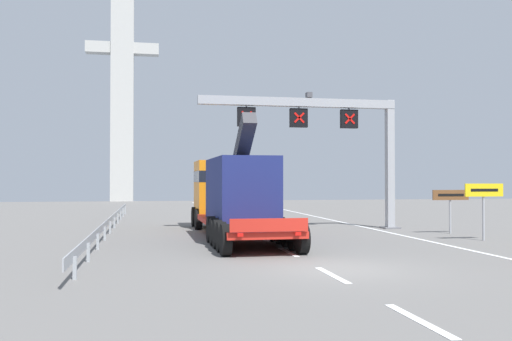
{
  "coord_description": "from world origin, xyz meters",
  "views": [
    {
      "loc": [
        -5.38,
        -15.55,
        2.58
      ],
      "look_at": [
        -0.58,
        9.89,
        3.05
      ],
      "focal_mm": 39.09,
      "sensor_mm": 36.0,
      "label": 1
    }
  ],
  "objects_px": {
    "overhead_lane_gantry": "(326,125)",
    "tourist_info_sign_brown": "(451,199)",
    "heavy_haul_truck_red": "(232,193)",
    "bridge_pylon_distant": "(122,75)",
    "exit_sign_yellow": "(484,196)"
  },
  "relations": [
    {
      "from": "exit_sign_yellow",
      "to": "heavy_haul_truck_red",
      "type": "bearing_deg",
      "value": 156.04
    },
    {
      "from": "exit_sign_yellow",
      "to": "tourist_info_sign_brown",
      "type": "distance_m",
      "value": 3.16
    },
    {
      "from": "overhead_lane_gantry",
      "to": "tourist_info_sign_brown",
      "type": "bearing_deg",
      "value": -32.96
    },
    {
      "from": "bridge_pylon_distant",
      "to": "exit_sign_yellow",
      "type": "bearing_deg",
      "value": -70.63
    },
    {
      "from": "exit_sign_yellow",
      "to": "tourist_info_sign_brown",
      "type": "height_order",
      "value": "exit_sign_yellow"
    },
    {
      "from": "overhead_lane_gantry",
      "to": "heavy_haul_truck_red",
      "type": "bearing_deg",
      "value": -160.06
    },
    {
      "from": "heavy_haul_truck_red",
      "to": "exit_sign_yellow",
      "type": "distance_m",
      "value": 11.26
    },
    {
      "from": "heavy_haul_truck_red",
      "to": "bridge_pylon_distant",
      "type": "height_order",
      "value": "bridge_pylon_distant"
    },
    {
      "from": "overhead_lane_gantry",
      "to": "tourist_info_sign_brown",
      "type": "relative_size",
      "value": 5.09
    },
    {
      "from": "heavy_haul_truck_red",
      "to": "bridge_pylon_distant",
      "type": "distance_m",
      "value": 48.27
    },
    {
      "from": "bridge_pylon_distant",
      "to": "tourist_info_sign_brown",
      "type": "bearing_deg",
      "value": -69.17
    },
    {
      "from": "tourist_info_sign_brown",
      "to": "bridge_pylon_distant",
      "type": "xyz_separation_m",
      "value": [
        -17.9,
        47.05,
        14.24
      ]
    },
    {
      "from": "tourist_info_sign_brown",
      "to": "bridge_pylon_distant",
      "type": "relative_size",
      "value": 0.07
    },
    {
      "from": "heavy_haul_truck_red",
      "to": "exit_sign_yellow",
      "type": "xyz_separation_m",
      "value": [
        10.29,
        -4.57,
        -0.09
      ]
    },
    {
      "from": "overhead_lane_gantry",
      "to": "heavy_haul_truck_red",
      "type": "distance_m",
      "value": 6.7
    }
  ]
}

